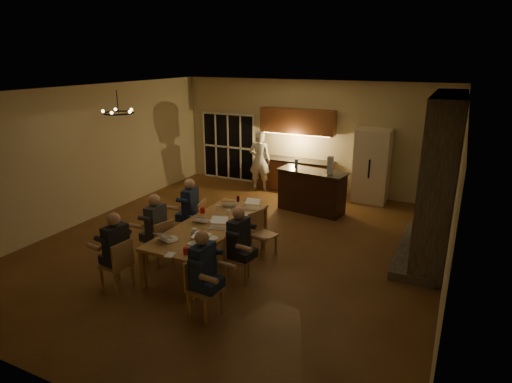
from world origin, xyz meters
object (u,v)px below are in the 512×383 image
object	(u,v)px
chair_right_far	(263,235)
person_right_mid	(239,244)
plate_near	(212,238)
can_right	(236,220)
plate_left	(171,239)
chair_left_mid	(159,241)
person_left_near	(117,251)
mug_back	(218,207)
laptop_e	(229,200)
mug_front	(195,231)
laptop_a	(168,234)
dining_table	(211,242)
can_silver	(193,235)
chandelier	(118,113)
redcup_mid	(203,210)
bar_bottle	(296,163)
laptop_f	(251,203)
person_right_near	(203,273)
chair_right_mid	(237,258)
plate_far	(248,214)
redcup_near	(186,251)
can_cola	(238,199)
bar_blender	(330,165)
chair_right_near	(205,289)
person_left_far	(191,210)
laptop_b	(197,238)
laptop_d	(218,222)
person_left_mid	(156,229)
bar_island	(312,191)
laptop_c	(202,216)
chair_left_far	(194,220)
refrigerator	(372,166)
mug_mid	(229,212)

from	to	relation	value
chair_right_far	person_right_mid	distance (m)	1.10
person_right_mid	plate_near	distance (m)	0.49
can_right	plate_left	xyz separation A→B (m)	(-0.67, -1.17, -0.05)
chair_left_mid	person_left_near	xyz separation A→B (m)	(-0.03, -1.06, 0.24)
chair_right_far	mug_back	size ratio (longest dim) A/B	8.90
laptop_e	mug_front	bearing A→B (deg)	77.04
laptop_a	plate_left	xyz separation A→B (m)	(0.01, 0.06, -0.10)
dining_table	can_silver	world-z (taller)	can_silver
chandelier	redcup_mid	bearing A→B (deg)	14.11
chair_left_mid	can_right	size ratio (longest dim) A/B	7.42
person_left_near	bar_bottle	bearing A→B (deg)	175.55
mug_back	can_silver	bearing A→B (deg)	-76.46
laptop_f	plate_near	size ratio (longest dim) A/B	1.42
dining_table	person_right_near	world-z (taller)	person_right_near
chair_right_mid	can_right	distance (m)	0.97
person_left_near	plate_far	world-z (taller)	person_left_near
redcup_near	bar_bottle	bearing A→B (deg)	89.07
person_right_near	can_cola	distance (m)	3.19
person_right_mid	redcup_near	size ratio (longest dim) A/B	11.50
laptop_a	bar_blender	bearing A→B (deg)	-94.07
chair_left_mid	redcup_near	size ratio (longest dim) A/B	7.42
chair_left_mid	plate_far	size ratio (longest dim) A/B	3.88
chair_left_mid	redcup_mid	bearing A→B (deg)	176.47
chair_right_near	person_left_near	xyz separation A→B (m)	(-1.76, 0.05, 0.24)
person_right_mid	can_cola	world-z (taller)	person_right_mid
person_left_far	bar_bottle	bearing A→B (deg)	147.88
can_silver	plate_near	distance (m)	0.35
plate_left	person_right_near	bearing A→B (deg)	-32.16
redcup_mid	chandelier	bearing A→B (deg)	-165.89
person_left_near	laptop_b	bearing A→B (deg)	130.90
chair_right_near	mug_back	bearing A→B (deg)	37.78
laptop_d	plate_near	world-z (taller)	laptop_d
person_left_mid	redcup_mid	world-z (taller)	person_left_mid
chair_left_mid	mug_back	world-z (taller)	chair_left_mid
bar_island	plate_left	xyz separation A→B (m)	(-1.13, -4.38, 0.22)
laptop_c	can_right	distance (m)	0.67
laptop_d	can_right	size ratio (longest dim) A/B	2.67
person_left_mid	laptop_e	size ratio (longest dim) A/B	4.31
chandelier	can_right	size ratio (longest dim) A/B	5.13
person_right_near	mug_front	size ratio (longest dim) A/B	13.80
chair_left_far	bar_blender	xyz separation A→B (m)	(2.19, 2.71, 0.85)
laptop_d	bar_blender	xyz separation A→B (m)	(1.12, 3.49, 0.43)
chair_right_far	person_right_near	xyz separation A→B (m)	(0.02, -2.23, 0.24)
laptop_a	plate_left	size ratio (longest dim) A/B	1.33
refrigerator	redcup_mid	xyz separation A→B (m)	(-2.52, -4.48, -0.19)
chair_right_near	laptop_b	world-z (taller)	laptop_b
chair_left_far	mug_mid	size ratio (longest dim) A/B	8.90
refrigerator	person_left_near	size ratio (longest dim) A/B	1.45
laptop_d	person_right_near	bearing A→B (deg)	-81.39
can_silver	bar_blender	distance (m)	4.30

